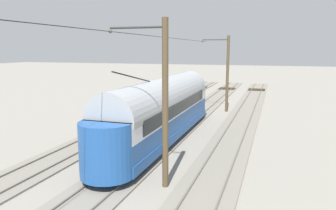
# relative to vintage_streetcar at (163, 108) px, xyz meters

# --- Properties ---
(ground_plane) EXTENTS (220.00, 220.00, 0.00)m
(ground_plane) POSITION_rel_vintage_streetcar_xyz_m (0.00, 0.26, -2.26)
(ground_plane) COLOR gray
(track_streetcar_siding) EXTENTS (2.80, 80.00, 0.18)m
(track_streetcar_siding) POSITION_rel_vintage_streetcar_xyz_m (-4.51, -0.06, -2.21)
(track_streetcar_siding) COLOR slate
(track_streetcar_siding) RESTS_ON ground
(track_adjacent_siding) EXTENTS (2.80, 80.00, 0.18)m
(track_adjacent_siding) POSITION_rel_vintage_streetcar_xyz_m (0.00, -0.06, -2.21)
(track_adjacent_siding) COLOR slate
(track_adjacent_siding) RESTS_ON ground
(track_third_siding) EXTENTS (2.80, 80.00, 0.18)m
(track_third_siding) POSITION_rel_vintage_streetcar_xyz_m (4.51, -0.06, -2.21)
(track_third_siding) COLOR slate
(track_third_siding) RESTS_ON ground
(vintage_streetcar) EXTENTS (2.65, 17.88, 5.05)m
(vintage_streetcar) POSITION_rel_vintage_streetcar_xyz_m (0.00, 0.00, 0.00)
(vintage_streetcar) COLOR #1E4C93
(vintage_streetcar) RESTS_ON ground
(catenary_pole_foreground) EXTENTS (2.82, 0.28, 7.54)m
(catenary_pole_foreground) POSITION_rel_vintage_streetcar_xyz_m (-2.52, -12.04, 1.67)
(catenary_pole_foreground) COLOR #4C3D28
(catenary_pole_foreground) RESTS_ON ground
(catenary_pole_mid_near) EXTENTS (2.82, 0.28, 7.54)m
(catenary_pole_mid_near) POSITION_rel_vintage_streetcar_xyz_m (-2.52, 7.03, 1.67)
(catenary_pole_mid_near) COLOR #4C3D28
(catenary_pole_mid_near) RESTS_ON ground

